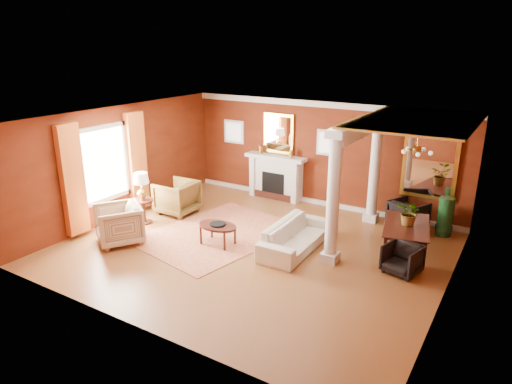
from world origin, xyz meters
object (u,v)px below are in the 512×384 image
Objects in this scene: coffee_table at (218,227)px; dining_table at (408,230)px; side_table at (142,190)px; armchair_stripe at (119,223)px; armchair_leopard at (177,196)px; sofa at (296,232)px.

dining_table is (3.74, 1.95, 0.04)m from coffee_table.
side_table is at bearing 178.25° from coffee_table.
armchair_stripe is at bearing 105.79° from dining_table.
armchair_leopard is at bearing 86.31° from dining_table.
armchair_stripe is (-3.60, -1.79, 0.07)m from sofa.
armchair_leopard is 2.37m from coffee_table.
dining_table is (2.11, 1.26, 0.05)m from sofa.
coffee_table is at bearing 105.24° from dining_table.
coffee_table is 0.56× the size of dining_table.
side_table is 0.79× the size of dining_table.
dining_table is (5.86, 0.89, -0.02)m from armchair_leopard.
sofa is at bearing 22.92° from coffee_table.
armchair_stripe is at bearing 115.37° from sofa.
side_table is 6.41m from dining_table.
armchair_stripe is (0.15, -2.16, 0.00)m from armchair_leopard.
dining_table is at bearing 98.07° from armchair_leopard.
sofa is 1.28× the size of dining_table.
sofa is 4.02m from armchair_stripe.
coffee_table is at bearing -1.75° from side_table.
armchair_stripe is at bearing -70.91° from side_table.
armchair_leopard is 1.00× the size of armchair_stripe.
side_table reaches higher than dining_table.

